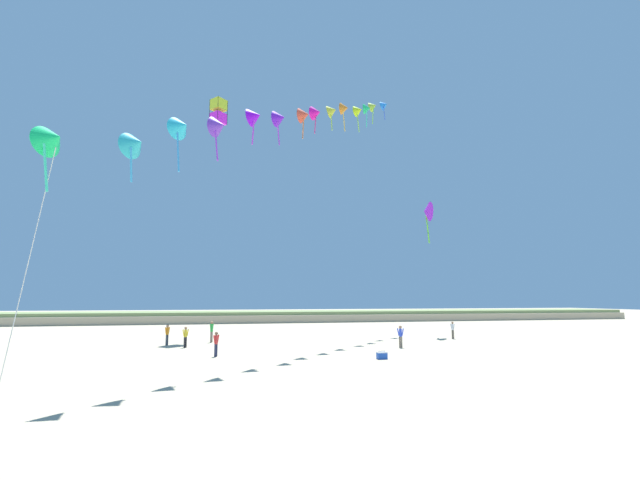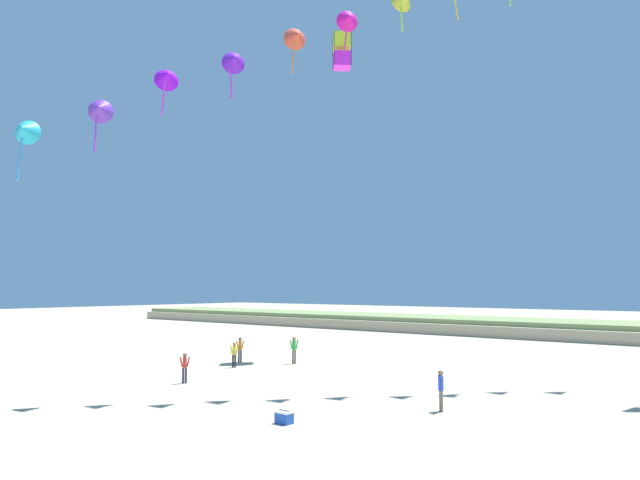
{
  "view_description": "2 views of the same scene",
  "coord_description": "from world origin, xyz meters",
  "px_view_note": "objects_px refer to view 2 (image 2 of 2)",
  "views": [
    {
      "loc": [
        -7.14,
        -18.19,
        3.51
      ],
      "look_at": [
        -1.07,
        9.23,
        7.35
      ],
      "focal_mm": 24.0,
      "sensor_mm": 36.0,
      "label": 1
    },
    {
      "loc": [
        15.48,
        -9.02,
        4.69
      ],
      "look_at": [
        -0.24,
        10.71,
        6.82
      ],
      "focal_mm": 32.0,
      "sensor_mm": 36.0,
      "label": 2
    }
  ],
  "objects_px": {
    "large_kite_low_lead": "(342,51)",
    "person_far_center": "(441,387)",
    "person_far_right": "(234,353)",
    "beach_cooler": "(284,417)",
    "person_near_right": "(185,366)",
    "person_mid_center": "(294,348)",
    "person_near_left": "(240,348)"
  },
  "relations": [
    {
      "from": "large_kite_low_lead",
      "to": "person_far_center",
      "type": "bearing_deg",
      "value": -41.89
    },
    {
      "from": "person_far_right",
      "to": "beach_cooler",
      "type": "distance_m",
      "value": 14.53
    },
    {
      "from": "person_near_right",
      "to": "person_mid_center",
      "type": "xyz_separation_m",
      "value": [
        -0.52,
        8.82,
        0.11
      ]
    },
    {
      "from": "person_near_right",
      "to": "person_far_center",
      "type": "bearing_deg",
      "value": 8.91
    },
    {
      "from": "person_near_right",
      "to": "person_far_center",
      "type": "height_order",
      "value": "person_far_center"
    },
    {
      "from": "person_near_left",
      "to": "person_far_right",
      "type": "xyz_separation_m",
      "value": [
        1.48,
        -1.87,
        -0.04
      ]
    },
    {
      "from": "person_near_left",
      "to": "person_far_center",
      "type": "xyz_separation_m",
      "value": [
        16.6,
        -5.25,
        0.01
      ]
    },
    {
      "from": "person_near_left",
      "to": "person_mid_center",
      "type": "height_order",
      "value": "person_mid_center"
    },
    {
      "from": "large_kite_low_lead",
      "to": "beach_cooler",
      "type": "height_order",
      "value": "large_kite_low_lead"
    },
    {
      "from": "person_near_left",
      "to": "person_mid_center",
      "type": "bearing_deg",
      "value": 25.81
    },
    {
      "from": "person_near_left",
      "to": "person_far_right",
      "type": "distance_m",
      "value": 2.39
    },
    {
      "from": "large_kite_low_lead",
      "to": "person_near_left",
      "type": "bearing_deg",
      "value": -113.45
    },
    {
      "from": "person_near_right",
      "to": "person_far_right",
      "type": "xyz_separation_m",
      "value": [
        -2.25,
        5.39,
        -0.0
      ]
    },
    {
      "from": "person_mid_center",
      "to": "person_far_center",
      "type": "xyz_separation_m",
      "value": [
        13.39,
        -6.8,
        -0.07
      ]
    },
    {
      "from": "person_mid_center",
      "to": "person_far_center",
      "type": "relative_size",
      "value": 1.07
    },
    {
      "from": "person_far_right",
      "to": "beach_cooler",
      "type": "bearing_deg",
      "value": -36.05
    },
    {
      "from": "person_near_right",
      "to": "person_far_right",
      "type": "bearing_deg",
      "value": 112.64
    },
    {
      "from": "person_near_left",
      "to": "large_kite_low_lead",
      "type": "bearing_deg",
      "value": 66.55
    },
    {
      "from": "person_far_center",
      "to": "large_kite_low_lead",
      "type": "xyz_separation_m",
      "value": [
        -13.59,
        12.19,
        20.97
      ]
    },
    {
      "from": "person_near_right",
      "to": "beach_cooler",
      "type": "height_order",
      "value": "person_near_right"
    },
    {
      "from": "person_near_left",
      "to": "person_far_right",
      "type": "bearing_deg",
      "value": -51.67
    },
    {
      "from": "person_far_right",
      "to": "person_near_left",
      "type": "bearing_deg",
      "value": 128.33
    },
    {
      "from": "person_near_left",
      "to": "beach_cooler",
      "type": "xyz_separation_m",
      "value": [
        13.22,
        -10.41,
        -0.68
      ]
    },
    {
      "from": "person_far_right",
      "to": "person_far_center",
      "type": "distance_m",
      "value": 15.49
    },
    {
      "from": "person_mid_center",
      "to": "beach_cooler",
      "type": "height_order",
      "value": "person_mid_center"
    },
    {
      "from": "person_far_right",
      "to": "large_kite_low_lead",
      "type": "distance_m",
      "value": 22.84
    },
    {
      "from": "person_far_right",
      "to": "beach_cooler",
      "type": "relative_size",
      "value": 2.57
    },
    {
      "from": "person_near_right",
      "to": "person_far_center",
      "type": "distance_m",
      "value": 13.03
    },
    {
      "from": "person_near_left",
      "to": "person_far_right",
      "type": "height_order",
      "value": "person_near_left"
    },
    {
      "from": "large_kite_low_lead",
      "to": "person_near_right",
      "type": "bearing_deg",
      "value": -87.1
    },
    {
      "from": "beach_cooler",
      "to": "large_kite_low_lead",
      "type": "bearing_deg",
      "value": 120.47
    },
    {
      "from": "person_near_right",
      "to": "beach_cooler",
      "type": "relative_size",
      "value": 2.57
    }
  ]
}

